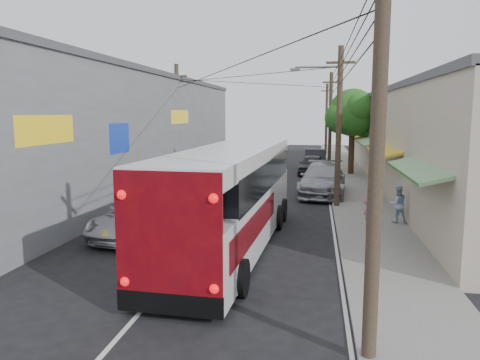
% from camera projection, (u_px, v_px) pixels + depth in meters
% --- Properties ---
extents(ground, '(120.00, 120.00, 0.00)m').
position_uv_depth(ground, '(149.00, 303.00, 11.85)').
color(ground, black).
rests_on(ground, ground).
extents(sidewalk, '(3.00, 80.00, 0.12)m').
position_uv_depth(sidewalk, '(352.00, 186.00, 30.35)').
color(sidewalk, slate).
rests_on(sidewalk, ground).
extents(building_right, '(7.09, 40.00, 6.25)m').
position_uv_depth(building_right, '(421.00, 137.00, 31.15)').
color(building_right, '#BCAF96').
rests_on(building_right, ground).
extents(building_left, '(7.20, 36.00, 7.25)m').
position_uv_depth(building_left, '(119.00, 130.00, 30.26)').
color(building_left, gray).
rests_on(building_left, ground).
extents(utility_poles, '(11.80, 45.28, 8.00)m').
position_uv_depth(utility_poles, '(301.00, 123.00, 30.62)').
color(utility_poles, '#473828').
rests_on(utility_poles, ground).
extents(street_tree, '(4.40, 4.00, 6.60)m').
position_uv_depth(street_tree, '(354.00, 114.00, 35.51)').
color(street_tree, '#3F2B19').
rests_on(street_tree, ground).
extents(coach_bus, '(3.36, 12.49, 3.57)m').
position_uv_depth(coach_bus, '(232.00, 197.00, 16.50)').
color(coach_bus, silver).
rests_on(coach_bus, ground).
extents(jeepney, '(2.92, 5.31, 1.41)m').
position_uv_depth(jeepney, '(137.00, 218.00, 18.27)').
color(jeepney, silver).
rests_on(jeepney, ground).
extents(parked_suv, '(2.98, 6.47, 1.83)m').
position_uv_depth(parked_suv, '(323.00, 179.00, 27.33)').
color(parked_suv, gray).
rests_on(parked_suv, ground).
extents(parked_car_mid, '(2.18, 4.61, 1.52)m').
position_uv_depth(parked_car_mid, '(312.00, 165.00, 36.54)').
color(parked_car_mid, '#2A292F').
rests_on(parked_car_mid, ground).
extents(parked_car_far, '(1.83, 5.04, 1.65)m').
position_uv_depth(parked_car_far, '(315.00, 159.00, 40.15)').
color(parked_car_far, black).
rests_on(parked_car_far, ground).
extents(pedestrian_near, '(0.62, 0.49, 1.50)m').
position_uv_depth(pedestrian_near, '(370.00, 208.00, 19.39)').
color(pedestrian_near, '#CE6D81').
rests_on(pedestrian_near, sidewalk).
extents(pedestrian_far, '(0.91, 0.78, 1.61)m').
position_uv_depth(pedestrian_far, '(398.00, 204.00, 19.89)').
color(pedestrian_far, '#96B7DA').
rests_on(pedestrian_far, sidewalk).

